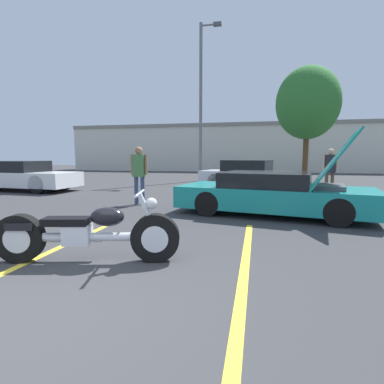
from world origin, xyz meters
TOP-DOWN VIEW (x-y plane):
  - ground_plane at (0.00, 0.00)m, footprint 80.00×80.00m
  - parking_stripe_foreground at (-1.01, 1.73)m, footprint 0.12×4.81m
  - parking_stripe_middle at (1.90, 1.73)m, footprint 0.12×4.81m
  - far_building at (0.00, 27.04)m, footprint 32.00×4.20m
  - light_pole at (-1.10, 14.82)m, footprint 1.21×0.28m
  - tree_background at (4.80, 16.79)m, footprint 3.63×3.63m
  - motorcycle at (-0.22, 1.46)m, footprint 2.48×0.88m
  - show_car_hood_open at (2.45, 5.45)m, footprint 4.86×2.68m
  - parked_car_left_row at (-7.63, 8.57)m, footprint 4.89×2.01m
  - parked_car_right_row at (1.72, 11.09)m, footprint 4.55×2.77m
  - spectator_near_motorcycle at (-1.39, 6.20)m, footprint 0.52×0.23m
  - spectator_by_show_car at (4.66, 9.78)m, footprint 0.52×0.22m

SIDE VIEW (x-z plane):
  - ground_plane at x=0.00m, z-range 0.00..0.00m
  - parking_stripe_foreground at x=-1.01m, z-range 0.00..0.01m
  - parking_stripe_middle at x=1.90m, z-range 0.00..0.01m
  - motorcycle at x=-0.22m, z-range -0.09..0.88m
  - show_car_hood_open at x=2.45m, z-range -0.48..1.54m
  - parked_car_left_row at x=-7.63m, z-range -0.02..1.22m
  - parked_car_right_row at x=1.72m, z-range -0.03..1.23m
  - spectator_by_show_car at x=4.66m, z-range 0.16..1.88m
  - spectator_near_motorcycle at x=-1.39m, z-range 0.16..1.88m
  - far_building at x=0.00m, z-range 0.14..4.54m
  - tree_background at x=4.80m, z-range 1.19..7.78m
  - light_pole at x=-1.10m, z-range 0.39..9.02m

